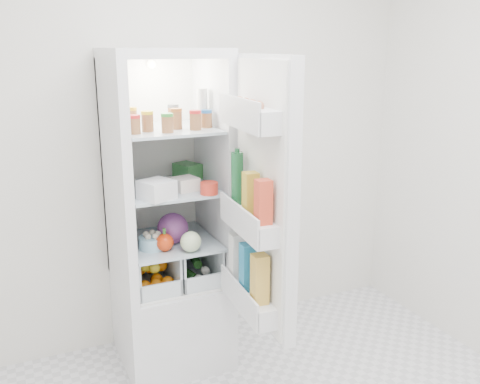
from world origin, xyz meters
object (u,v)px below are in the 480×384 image
mushroom_bowl (152,243)px  fridge_door (260,202)px  refrigerator (167,250)px  red_cabbage (173,228)px

mushroom_bowl → fridge_door: bearing=-50.7°
refrigerator → mushroom_bowl: size_ratio=12.53×
mushroom_bowl → fridge_door: (0.40, -0.49, 0.31)m
refrigerator → mushroom_bowl: bearing=-130.8°
refrigerator → mushroom_bowl: 0.22m
refrigerator → red_cabbage: refrigerator is taller
red_cabbage → mushroom_bowl: bearing=-164.7°
red_cabbage → fridge_door: bearing=-62.5°
mushroom_bowl → fridge_door: 0.71m
fridge_door → mushroom_bowl: bearing=43.1°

